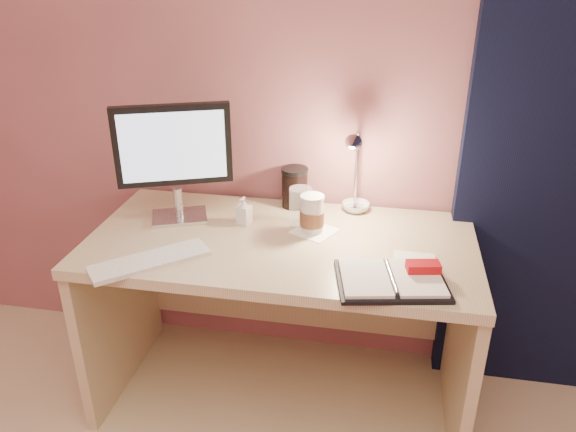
% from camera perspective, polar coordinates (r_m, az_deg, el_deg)
% --- Properties ---
extents(room, '(3.50, 3.50, 3.50)m').
position_cam_1_polar(room, '(2.23, 26.08, 8.74)').
color(room, '#C6B28E').
rests_on(room, ground).
extents(desk, '(1.40, 0.70, 0.73)m').
position_cam_1_polar(desk, '(2.21, -0.33, -6.68)').
color(desk, beige).
rests_on(desk, ground).
extents(monitor, '(0.41, 0.22, 0.45)m').
position_cam_1_polar(monitor, '(2.13, -11.57, 6.33)').
color(monitor, silver).
rests_on(monitor, desk).
extents(keyboard, '(0.38, 0.35, 0.02)m').
position_cam_1_polar(keyboard, '(1.94, -13.84, -4.44)').
color(keyboard, white).
rests_on(keyboard, desk).
extents(planner, '(0.38, 0.31, 0.05)m').
position_cam_1_polar(planner, '(1.81, 10.71, -6.26)').
color(planner, black).
rests_on(planner, desk).
extents(paper_b, '(0.14, 0.14, 0.00)m').
position_cam_1_polar(paper_b, '(1.93, 12.71, -4.60)').
color(paper_b, white).
rests_on(paper_b, desk).
extents(paper_c, '(0.19, 0.19, 0.00)m').
position_cam_1_polar(paper_c, '(2.09, 2.71, -1.53)').
color(paper_c, white).
rests_on(paper_c, desk).
extents(coffee_cup, '(0.09, 0.09, 0.15)m').
position_cam_1_polar(coffee_cup, '(2.06, 2.45, 0.11)').
color(coffee_cup, silver).
rests_on(coffee_cup, desk).
extents(clear_cup, '(0.09, 0.09, 0.15)m').
position_cam_1_polar(clear_cup, '(2.11, 1.28, 0.96)').
color(clear_cup, white).
rests_on(clear_cup, desk).
extents(bowl, '(0.14, 0.14, 0.03)m').
position_cam_1_polar(bowl, '(2.26, 6.90, 0.92)').
color(bowl, silver).
rests_on(bowl, desk).
extents(lotion_bottle, '(0.06, 0.06, 0.11)m').
position_cam_1_polar(lotion_bottle, '(2.14, -4.53, 0.57)').
color(lotion_bottle, silver).
rests_on(lotion_bottle, desk).
extents(dark_jar, '(0.10, 0.10, 0.15)m').
position_cam_1_polar(dark_jar, '(2.27, 0.68, 2.73)').
color(dark_jar, black).
rests_on(dark_jar, desk).
extents(desk_lamp, '(0.09, 0.22, 0.35)m').
position_cam_1_polar(desk_lamp, '(2.12, 7.06, 5.08)').
color(desk_lamp, silver).
rests_on(desk_lamp, desk).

